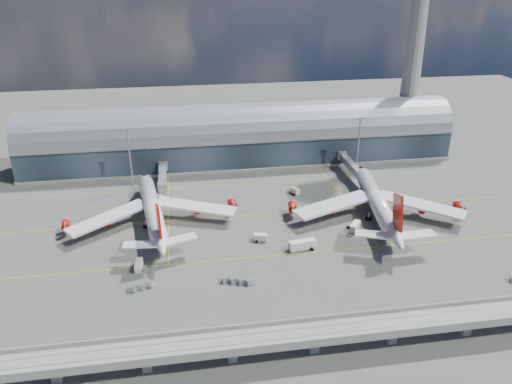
{
  "coord_description": "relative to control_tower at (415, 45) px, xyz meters",
  "views": [
    {
      "loc": [
        -29.21,
        -146.73,
        86.03
      ],
      "look_at": [
        -3.77,
        10.0,
        14.0
      ],
      "focal_mm": 35.0,
      "sensor_mm": 36.0,
      "label": 1
    }
  ],
  "objects": [
    {
      "name": "ground",
      "position": [
        -85.0,
        -83.0,
        -51.64
      ],
      "size": [
        500.0,
        500.0,
        0.0
      ],
      "primitive_type": "plane",
      "color": "#474744",
      "rests_on": "ground"
    },
    {
      "name": "taxi_lines",
      "position": [
        -85.0,
        -60.89,
        -51.63
      ],
      "size": [
        200.0,
        80.12,
        0.01
      ],
      "color": "gold",
      "rests_on": "ground"
    },
    {
      "name": "terminal",
      "position": [
        -85.0,
        -5.01,
        -40.3
      ],
      "size": [
        200.0,
        30.0,
        28.0
      ],
      "color": "#1E2932",
      "rests_on": "ground"
    },
    {
      "name": "control_tower",
      "position": [
        0.0,
        0.0,
        0.0
      ],
      "size": [
        19.0,
        19.0,
        103.0
      ],
      "color": "gray",
      "rests_on": "ground"
    },
    {
      "name": "guideway",
      "position": [
        -85.0,
        -138.0,
        -46.34
      ],
      "size": [
        220.0,
        8.5,
        7.2
      ],
      "color": "gray",
      "rests_on": "ground"
    },
    {
      "name": "floodlight_mast_left",
      "position": [
        -135.0,
        -28.0,
        -38.0
      ],
      "size": [
        3.0,
        0.7,
        25.7
      ],
      "color": "gray",
      "rests_on": "ground"
    },
    {
      "name": "floodlight_mast_right",
      "position": [
        -35.0,
        -28.0,
        -38.0
      ],
      "size": [
        3.0,
        0.7,
        25.7
      ],
      "color": "gray",
      "rests_on": "ground"
    },
    {
      "name": "airliner_left",
      "position": [
        -125.25,
        -65.1,
        -45.86
      ],
      "size": [
        63.08,
        66.35,
        20.22
      ],
      "rotation": [
        0.0,
        0.0,
        0.13
      ],
      "color": "white",
      "rests_on": "ground"
    },
    {
      "name": "airliner_right",
      "position": [
        -43.01,
        -72.51,
        -45.95
      ],
      "size": [
        65.96,
        69.01,
        21.95
      ],
      "rotation": [
        0.0,
        0.0,
        -0.16
      ],
      "color": "white",
      "rests_on": "ground"
    },
    {
      "name": "jet_bridge_left",
      "position": [
        -122.03,
        -29.88,
        -46.46
      ],
      "size": [
        4.4,
        28.0,
        7.25
      ],
      "color": "gray",
      "rests_on": "ground"
    },
    {
      "name": "jet_bridge_right",
      "position": [
        -39.21,
        -31.82,
        -46.46
      ],
      "size": [
        4.4,
        32.0,
        7.25
      ],
      "color": "gray",
      "rests_on": "ground"
    },
    {
      "name": "service_truck_0",
      "position": [
        -129.09,
        -94.05,
        -50.34
      ],
      "size": [
        2.4,
        6.15,
        2.51
      ],
      "rotation": [
        0.0,
        0.0,
        -0.05
      ],
      "color": "silver",
      "rests_on": "ground"
    },
    {
      "name": "service_truck_1",
      "position": [
        -88.79,
        -82.83,
        -50.33
      ],
      "size": [
        4.85,
        3.18,
        2.59
      ],
      "rotation": [
        0.0,
        0.0,
        1.3
      ],
      "color": "silver",
      "rests_on": "ground"
    },
    {
      "name": "service_truck_2",
      "position": [
        -76.09,
        -90.68,
        -49.91
      ],
      "size": [
        9.46,
        4.04,
        3.32
      ],
      "rotation": [
        0.0,
        0.0,
        1.73
      ],
      "color": "silver",
      "rests_on": "ground"
    },
    {
      "name": "service_truck_3",
      "position": [
        -54.35,
        -81.19,
        -50.12
      ],
      "size": [
        5.48,
        6.34,
        2.96
      ],
      "rotation": [
        0.0,
        0.0,
        -0.62
      ],
      "color": "silver",
      "rests_on": "ground"
    },
    {
      "name": "service_truck_4",
      "position": [
        -68.13,
        -46.85,
        -50.35
      ],
      "size": [
        3.37,
        4.82,
        2.55
      ],
      "rotation": [
        0.0,
        0.0,
        0.34
      ],
      "color": "silver",
      "rests_on": "ground"
    },
    {
      "name": "service_truck_5",
      "position": [
        -122.91,
        -45.83,
        -50.26
      ],
      "size": [
        4.01,
        5.98,
        2.7
      ],
      "rotation": [
        0.0,
        0.0,
        0.37
      ],
      "color": "silver",
      "rests_on": "ground"
    },
    {
      "name": "cargo_train_0",
      "position": [
        -128.04,
        -104.97,
        -50.78
      ],
      "size": [
        7.46,
        3.71,
        1.64
      ],
      "rotation": [
        0.0,
        0.0,
        1.26
      ],
      "color": "gray",
      "rests_on": "ground"
    },
    {
      "name": "cargo_train_1",
      "position": [
        -99.85,
        -106.65,
        -50.79
      ],
      "size": [
        9.7,
        4.77,
        1.63
      ],
      "rotation": [
        0.0,
        0.0,
        1.92
      ],
      "color": "gray",
      "rests_on": "ground"
    }
  ]
}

